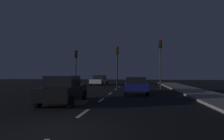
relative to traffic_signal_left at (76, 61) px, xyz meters
name	(u,v)px	position (x,y,z in m)	size (l,w,h in m)	color
ground_plane	(103,99)	(4.94, -8.02, -3.19)	(80.00, 80.00, 0.00)	black
sidewalk_curb_right	(221,100)	(12.44, -8.02, -3.11)	(3.00, 40.00, 0.15)	gray
lane_stripe_second	(83,113)	(4.94, -12.42, -3.18)	(0.16, 1.60, 0.01)	silver
lane_stripe_third	(101,100)	(4.94, -8.62, -3.18)	(0.16, 1.60, 0.01)	silver
lane_stripe_fourth	(110,93)	(4.94, -4.82, -3.18)	(0.16, 1.60, 0.01)	silver
lane_stripe_fifth	(116,89)	(4.94, -1.02, -3.18)	(0.16, 1.60, 0.01)	silver
lane_stripe_sixth	(119,87)	(4.94, 2.78, -3.18)	(0.16, 1.60, 0.01)	silver
traffic_signal_left	(76,61)	(0.00, 0.00, 0.00)	(0.32, 0.38, 4.52)	black
traffic_signal_center	(117,59)	(4.98, 0.00, 0.22)	(0.32, 0.38, 4.86)	black
traffic_signal_right	(160,55)	(9.84, 0.00, 0.61)	(0.32, 0.38, 5.46)	#2D2D30
car_stopped_ahead	(136,85)	(7.13, -4.57, -2.45)	(2.11, 3.94, 1.44)	navy
car_adjacent_lane	(64,90)	(3.06, -10.23, -2.39)	(2.08, 4.00, 1.60)	black
car_oncoming_far	(99,80)	(1.58, 5.91, -2.43)	(2.14, 4.27, 1.49)	silver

